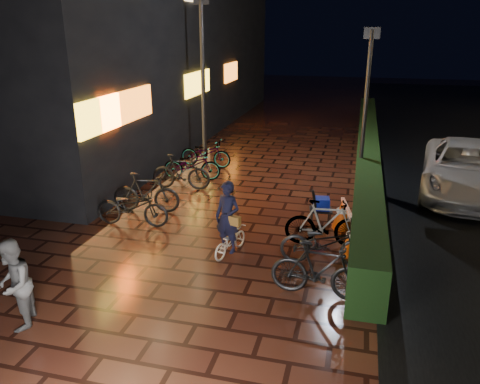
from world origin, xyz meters
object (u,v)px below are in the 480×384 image
(van, at_px, (469,169))
(cyclist, at_px, (229,228))
(traffic_barrier, at_px, (347,225))
(cart_assembly, at_px, (321,205))
(bystander_person, at_px, (14,285))

(van, distance_m, cyclist, 8.02)
(van, distance_m, traffic_barrier, 5.34)
(cart_assembly, bearing_deg, bystander_person, -128.88)
(bystander_person, relative_size, cart_assembly, 1.51)
(cyclist, xyz_separation_m, traffic_barrier, (2.47, 1.39, -0.24))
(traffic_barrier, distance_m, cart_assembly, 1.04)
(traffic_barrier, bearing_deg, cyclist, -150.63)
(bystander_person, height_order, cart_assembly, bystander_person)
(van, relative_size, traffic_barrier, 2.89)
(bystander_person, height_order, van, bystander_person)
(traffic_barrier, bearing_deg, bystander_person, -137.21)
(cyclist, bearing_deg, van, 43.78)
(cyclist, distance_m, cart_assembly, 2.79)
(cyclist, distance_m, traffic_barrier, 2.84)
(bystander_person, xyz_separation_m, cart_assembly, (4.45, 5.52, -0.25))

